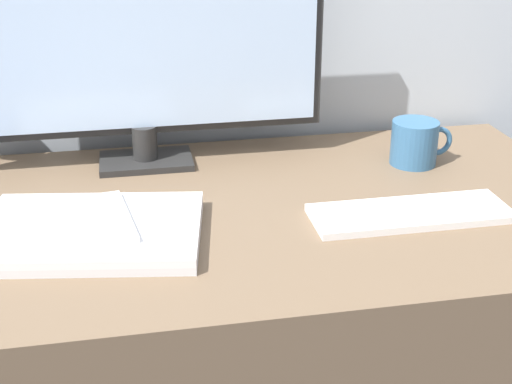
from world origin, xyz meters
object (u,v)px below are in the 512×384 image
at_px(laptop, 91,232).
at_px(coffee_mug, 415,143).
at_px(keyboard, 411,213).
at_px(monitor, 138,42).
at_px(ereader, 85,221).

height_order(laptop, coffee_mug, coffee_mug).
relative_size(keyboard, coffee_mug, 2.69).
xyz_separation_m(laptop, coffee_mug, (0.59, 0.20, 0.03)).
height_order(keyboard, laptop, laptop).
xyz_separation_m(monitor, keyboard, (0.40, -0.31, -0.22)).
relative_size(laptop, coffee_mug, 3.00).
bearing_deg(monitor, keyboard, -37.68).
bearing_deg(laptop, keyboard, -2.19).
bearing_deg(keyboard, laptop, 177.81).
distance_m(monitor, ereader, 0.36).
bearing_deg(laptop, coffee_mug, 18.48).
relative_size(ereader, coffee_mug, 1.60).
relative_size(monitor, laptop, 1.88).
bearing_deg(monitor, coffee_mug, -10.75).
height_order(keyboard, coffee_mug, coffee_mug).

